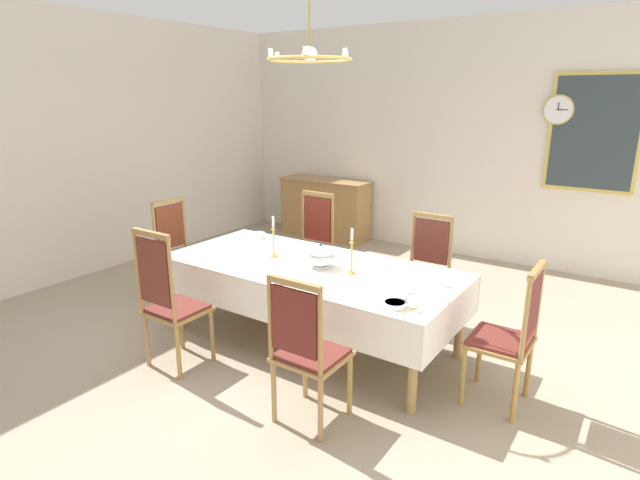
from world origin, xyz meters
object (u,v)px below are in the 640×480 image
chair_north_b (425,268)px  chair_head_west (179,251)px  candlestick_west (274,240)px  chandelier (310,58)px  chair_south_b (306,348)px  soup_tureen (321,256)px  chair_south_a (169,300)px  bowl_near_left (257,235)px  bowl_near_right (395,304)px  chair_north_a (311,244)px  candlestick_east (352,255)px  framed_painting (594,133)px  spoon_secondary (413,308)px  chair_head_east (510,333)px  sideboard (325,208)px  dining_table (311,273)px  bowl_far_left (284,279)px  mounted_clock (559,110)px  spoon_primary (250,235)px

chair_north_b → chair_head_west: size_ratio=0.96×
candlestick_west → chandelier: 1.59m
chair_south_b → soup_tureen: (-0.55, 0.97, 0.28)m
chair_south_a → soup_tureen: chair_south_a is taller
bowl_near_left → bowl_near_right: 2.14m
chair_north_a → candlestick_west: 1.06m
candlestick_east → framed_painting: (1.26, 3.30, 0.83)m
spoon_secondary → framed_painting: 3.85m
spoon_secondary → chandelier: (-1.13, 0.38, 1.68)m
candlestick_east → spoon_secondary: size_ratio=2.21×
candlestick_east → chandelier: size_ratio=0.57×
chair_north_a → chair_head_east: size_ratio=1.06×
chair_head_west → sideboard: bearing=-176.6°
candlestick_east → bowl_near_left: (-1.38, 0.41, -0.13)m
dining_table → chair_south_b: chair_south_b is taller
chair_north_b → spoon_secondary: size_ratio=6.07×
bowl_far_left → chandelier: (-0.06, 0.45, 1.67)m
dining_table → bowl_near_right: size_ratio=14.78×
chair_south_a → mounted_clock: (1.94, 4.27, 1.39)m
spoon_primary → candlestick_east: bearing=-1.7°
mounted_clock → chair_head_east: bearing=-82.6°
chair_head_west → chair_north_b: bearing=112.5°
soup_tureen → bowl_near_right: soup_tureen is taller
bowl_near_left → mounted_clock: (2.23, 2.88, 1.22)m
chair_head_east → bowl_near_right: bearing=120.5°
chair_north_a → spoon_secondary: (1.81, -1.36, 0.17)m
dining_table → sideboard: 3.59m
dining_table → spoon_primary: size_ratio=14.81×
candlestick_west → chandelier: bearing=0.0°
chair_south_b → chair_north_a: bearing=124.3°
chair_south_a → soup_tureen: size_ratio=4.58×
dining_table → bowl_far_left: bearing=-82.6°
chair_south_a → bowl_near_left: chair_south_a is taller
dining_table → soup_tureen: bearing=0.0°
dining_table → chair_head_east: chair_head_east is taller
spoon_secondary → chair_head_east: bearing=47.1°
chair_south_b → chair_south_a: bearing=-179.7°
chair_south_a → bowl_near_right: 1.79m
chair_north_b → candlestick_west: (-1.06, -0.97, 0.34)m
mounted_clock → sideboard: bearing=-175.5°
soup_tureen → mounted_clock: (1.16, 3.29, 1.15)m
chair_north_a → candlestick_west: bearing=105.5°
chair_head_west → chair_head_east: size_ratio=1.04×
sideboard → dining_table: bearing=121.6°
chair_north_a → spoon_secondary: chair_north_a is taller
chandelier → framed_painting: bearing=63.2°
sideboard → chandelier: 4.09m
chair_north_b → chair_head_east: (1.04, -0.97, 0.00)m
chair_head_west → chair_head_east: (3.39, 0.00, -0.01)m
chair_south_b → bowl_near_right: chair_south_b is taller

